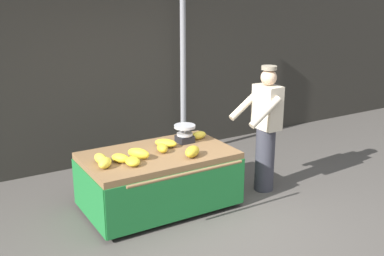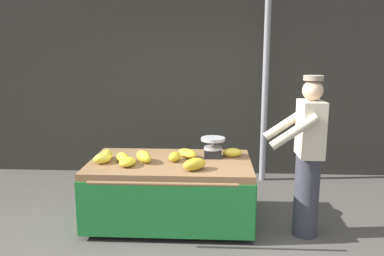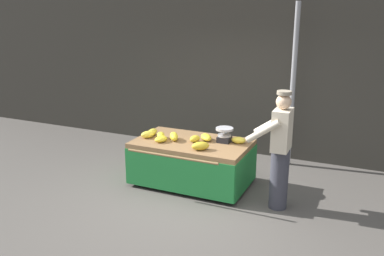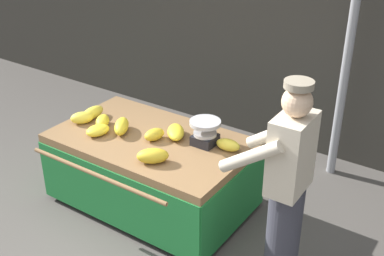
{
  "view_description": "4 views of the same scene",
  "coord_description": "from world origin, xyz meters",
  "px_view_note": "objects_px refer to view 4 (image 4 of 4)",
  "views": [
    {
      "loc": [
        -2.67,
        -4.05,
        2.69
      ],
      "look_at": [
        0.2,
        0.74,
        1.0
      ],
      "focal_mm": 43.85,
      "sensor_mm": 36.0,
      "label": 1
    },
    {
      "loc": [
        0.22,
        -3.46,
        1.98
      ],
      "look_at": [
        -0.0,
        0.91,
        1.09
      ],
      "focal_mm": 36.82,
      "sensor_mm": 36.0,
      "label": 2
    },
    {
      "loc": [
        2.4,
        -4.99,
        2.79
      ],
      "look_at": [
        -0.19,
        0.7,
        0.99
      ],
      "focal_mm": 39.2,
      "sensor_mm": 36.0,
      "label": 3
    },
    {
      "loc": [
        2.34,
        -2.29,
        2.91
      ],
      "look_at": [
        0.23,
        0.8,
        0.97
      ],
      "focal_mm": 46.33,
      "sensor_mm": 36.0,
      "label": 4
    }
  ],
  "objects_px": {
    "banana_bunch_1": "(122,126)",
    "weighing_scale": "(205,133)",
    "banana_bunch_8": "(154,135)",
    "banana_bunch_6": "(228,145)",
    "banana_bunch_2": "(98,130)",
    "banana_bunch_4": "(153,156)",
    "banana_bunch_5": "(82,118)",
    "street_pole": "(350,43)",
    "banana_bunch_7": "(93,113)",
    "vendor_person": "(286,189)",
    "banana_bunch_3": "(176,132)",
    "banana_cart": "(151,156)",
    "banana_bunch_0": "(103,121)"
  },
  "relations": [
    {
      "from": "banana_bunch_1",
      "to": "weighing_scale",
      "type": "bearing_deg",
      "value": 17.71
    },
    {
      "from": "weighing_scale",
      "to": "banana_bunch_8",
      "type": "xyz_separation_m",
      "value": [
        -0.43,
        -0.19,
        -0.06
      ]
    },
    {
      "from": "banana_bunch_6",
      "to": "banana_bunch_8",
      "type": "bearing_deg",
      "value": -162.02
    },
    {
      "from": "banana_bunch_2",
      "to": "banana_bunch_4",
      "type": "height_order",
      "value": "banana_bunch_4"
    },
    {
      "from": "weighing_scale",
      "to": "banana_bunch_5",
      "type": "height_order",
      "value": "weighing_scale"
    },
    {
      "from": "street_pole",
      "to": "banana_bunch_5",
      "type": "bearing_deg",
      "value": -139.61
    },
    {
      "from": "banana_bunch_5",
      "to": "banana_bunch_8",
      "type": "distance_m",
      "value": 0.8
    },
    {
      "from": "banana_bunch_1",
      "to": "street_pole",
      "type": "bearing_deg",
      "value": 46.43
    },
    {
      "from": "banana_bunch_1",
      "to": "banana_bunch_2",
      "type": "distance_m",
      "value": 0.22
    },
    {
      "from": "banana_bunch_7",
      "to": "vendor_person",
      "type": "bearing_deg",
      "value": -6.81
    },
    {
      "from": "banana_bunch_4",
      "to": "banana_bunch_3",
      "type": "bearing_deg",
      "value": 102.6
    },
    {
      "from": "weighing_scale",
      "to": "banana_bunch_6",
      "type": "distance_m",
      "value": 0.24
    },
    {
      "from": "street_pole",
      "to": "banana_bunch_2",
      "type": "height_order",
      "value": "street_pole"
    },
    {
      "from": "banana_bunch_1",
      "to": "banana_bunch_8",
      "type": "distance_m",
      "value": 0.35
    },
    {
      "from": "banana_bunch_1",
      "to": "vendor_person",
      "type": "height_order",
      "value": "vendor_person"
    },
    {
      "from": "banana_bunch_7",
      "to": "street_pole",
      "type": "bearing_deg",
      "value": 38.03
    },
    {
      "from": "street_pole",
      "to": "banana_bunch_8",
      "type": "height_order",
      "value": "street_pole"
    },
    {
      "from": "banana_bunch_4",
      "to": "banana_bunch_5",
      "type": "bearing_deg",
      "value": 169.3
    },
    {
      "from": "weighing_scale",
      "to": "banana_bunch_5",
      "type": "relative_size",
      "value": 1.26
    },
    {
      "from": "banana_bunch_3",
      "to": "banana_bunch_8",
      "type": "height_order",
      "value": "banana_bunch_8"
    },
    {
      "from": "banana_bunch_6",
      "to": "vendor_person",
      "type": "height_order",
      "value": "vendor_person"
    },
    {
      "from": "banana_bunch_7",
      "to": "vendor_person",
      "type": "distance_m",
      "value": 2.22
    },
    {
      "from": "banana_bunch_1",
      "to": "banana_bunch_7",
      "type": "bearing_deg",
      "value": 171.16
    },
    {
      "from": "banana_cart",
      "to": "banana_bunch_4",
      "type": "height_order",
      "value": "banana_bunch_4"
    },
    {
      "from": "banana_bunch_0",
      "to": "vendor_person",
      "type": "xyz_separation_m",
      "value": [
        1.99,
        -0.19,
        0.09
      ]
    },
    {
      "from": "banana_bunch_2",
      "to": "banana_bunch_5",
      "type": "distance_m",
      "value": 0.31
    },
    {
      "from": "weighing_scale",
      "to": "banana_bunch_7",
      "type": "relative_size",
      "value": 1.02
    },
    {
      "from": "banana_bunch_0",
      "to": "banana_bunch_5",
      "type": "distance_m",
      "value": 0.22
    },
    {
      "from": "street_pole",
      "to": "banana_cart",
      "type": "height_order",
      "value": "street_pole"
    },
    {
      "from": "street_pole",
      "to": "banana_bunch_5",
      "type": "height_order",
      "value": "street_pole"
    },
    {
      "from": "banana_bunch_0",
      "to": "banana_bunch_3",
      "type": "xyz_separation_m",
      "value": [
        0.71,
        0.22,
        -0.0
      ]
    },
    {
      "from": "street_pole",
      "to": "banana_bunch_8",
      "type": "relative_size",
      "value": 14.07
    },
    {
      "from": "weighing_scale",
      "to": "vendor_person",
      "type": "relative_size",
      "value": 0.16
    },
    {
      "from": "banana_bunch_1",
      "to": "banana_bunch_3",
      "type": "distance_m",
      "value": 0.52
    },
    {
      "from": "banana_bunch_6",
      "to": "banana_bunch_8",
      "type": "height_order",
      "value": "same"
    },
    {
      "from": "banana_bunch_7",
      "to": "banana_bunch_8",
      "type": "xyz_separation_m",
      "value": [
        0.79,
        -0.01,
        -0.0
      ]
    },
    {
      "from": "street_pole",
      "to": "banana_bunch_5",
      "type": "distance_m",
      "value": 2.68
    },
    {
      "from": "banana_bunch_1",
      "to": "banana_bunch_4",
      "type": "xyz_separation_m",
      "value": [
        0.58,
        -0.27,
        -0.0
      ]
    },
    {
      "from": "banana_bunch_3",
      "to": "banana_bunch_5",
      "type": "distance_m",
      "value": 0.96
    },
    {
      "from": "banana_bunch_0",
      "to": "banana_bunch_2",
      "type": "height_order",
      "value": "banana_bunch_0"
    },
    {
      "from": "banana_bunch_2",
      "to": "banana_bunch_8",
      "type": "distance_m",
      "value": 0.54
    },
    {
      "from": "banana_bunch_2",
      "to": "banana_bunch_8",
      "type": "xyz_separation_m",
      "value": [
        0.49,
        0.22,
        0.01
      ]
    },
    {
      "from": "weighing_scale",
      "to": "vendor_person",
      "type": "bearing_deg",
      "value": -24.13
    },
    {
      "from": "banana_bunch_4",
      "to": "banana_bunch_1",
      "type": "bearing_deg",
      "value": 155.48
    },
    {
      "from": "banana_cart",
      "to": "banana_bunch_4",
      "type": "xyz_separation_m",
      "value": [
        0.29,
        -0.33,
        0.26
      ]
    },
    {
      "from": "weighing_scale",
      "to": "vendor_person",
      "type": "height_order",
      "value": "vendor_person"
    },
    {
      "from": "banana_bunch_0",
      "to": "banana_bunch_4",
      "type": "distance_m",
      "value": 0.86
    },
    {
      "from": "banana_bunch_4",
      "to": "banana_bunch_0",
      "type": "bearing_deg",
      "value": 162.53
    },
    {
      "from": "banana_bunch_5",
      "to": "banana_bunch_8",
      "type": "height_order",
      "value": "banana_bunch_5"
    },
    {
      "from": "banana_bunch_1",
      "to": "banana_bunch_5",
      "type": "relative_size",
      "value": 1.32
    }
  ]
}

